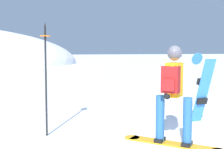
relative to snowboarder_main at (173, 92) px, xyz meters
name	(u,v)px	position (x,y,z in m)	size (l,w,h in m)	color
snowboarder_main	(173,92)	(0.00, 0.00, 0.00)	(1.27, 1.48, 1.71)	orange
spare_snowboard	(202,88)	(1.49, 1.07, -0.11)	(0.28, 0.52, 1.59)	blue
piste_marker_near	(46,72)	(-1.91, 1.41, 0.31)	(0.20, 0.20, 2.16)	black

